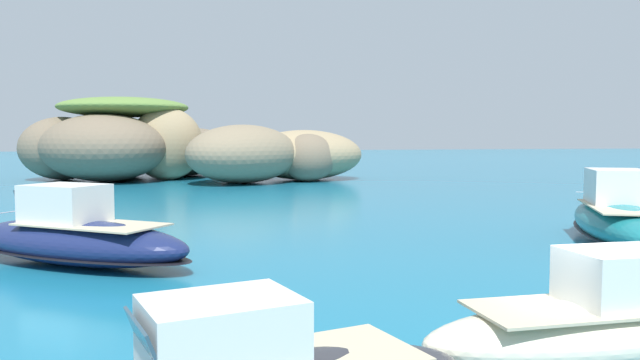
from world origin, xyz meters
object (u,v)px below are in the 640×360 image
object	(u,v)px
islet_small	(274,155)
motorboat_cream	(605,327)
motorboat_teal	(618,219)
islet_large	(131,145)
motorboat_navy	(75,238)

from	to	relation	value
islet_small	motorboat_cream	size ratio (longest dim) A/B	2.74
islet_small	motorboat_teal	xyz separation A→B (m)	(9.54, -41.22, -1.66)
islet_large	motorboat_cream	size ratio (longest dim) A/B	3.39
islet_large	motorboat_navy	xyz separation A→B (m)	(1.89, -49.13, -2.77)
motorboat_navy	motorboat_cream	world-z (taller)	motorboat_navy
motorboat_teal	motorboat_cream	xyz separation A→B (m)	(-10.38, -12.83, -0.29)
islet_large	motorboat_cream	bearing A→B (deg)	-76.97
motorboat_navy	motorboat_teal	xyz separation A→B (m)	(22.89, -0.30, 0.10)
islet_small	motorboat_teal	distance (m)	42.35
motorboat_cream	islet_small	bearing A→B (deg)	89.12
islet_small	motorboat_cream	world-z (taller)	islet_small
islet_small	motorboat_navy	xyz separation A→B (m)	(-13.34, -40.93, -1.76)
islet_large	islet_small	bearing A→B (deg)	-28.31
islet_large	motorboat_teal	distance (m)	55.36
motorboat_cream	islet_large	bearing A→B (deg)	103.03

